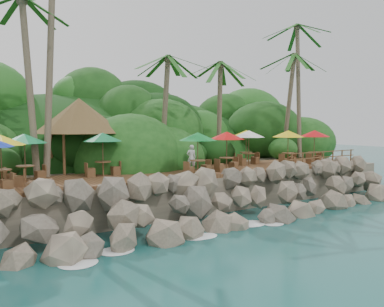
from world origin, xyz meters
TOP-DOWN VIEW (x-y plane):
  - ground at (0.00, 0.00)m, footprint 140.00×140.00m
  - land_base at (0.00, 16.00)m, footprint 32.00×25.20m
  - jungle_hill at (0.00, 23.50)m, footprint 44.80×28.00m
  - seawall at (0.00, 2.00)m, footprint 29.00×4.00m
  - terrace at (0.00, 6.00)m, footprint 26.00×5.00m
  - jungle_foliage at (0.00, 15.00)m, footprint 44.00×16.00m
  - foam_line at (0.00, 0.30)m, footprint 25.20×0.80m
  - palms at (2.03, 8.74)m, footprint 28.42×7.39m
  - palapa at (-5.94, 9.90)m, footprint 5.61×5.61m
  - dining_clusters at (-0.73, 5.75)m, footprint 24.42×5.50m
  - railing at (9.90, 3.65)m, footprint 7.20×0.10m
  - waiter at (0.09, 6.21)m, footprint 0.70×0.59m

SIDE VIEW (x-z plane):
  - ground at x=0.00m, z-range 0.00..0.00m
  - jungle_hill at x=0.00m, z-range -7.70..7.70m
  - jungle_foliage at x=0.00m, z-range -6.00..6.00m
  - foam_line at x=0.00m, z-range 0.00..0.06m
  - land_base at x=0.00m, z-range 0.00..2.10m
  - seawall at x=0.00m, z-range 0.00..2.30m
  - terrace at x=0.00m, z-range 2.10..2.30m
  - railing at x=9.90m, z-range 2.41..3.41m
  - waiter at x=0.09m, z-range 2.30..3.95m
  - dining_clusters at x=-0.73m, z-range 3.12..5.61m
  - palapa at x=-5.94m, z-range 3.49..8.09m
  - palms at x=2.03m, z-range 4.79..19.33m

